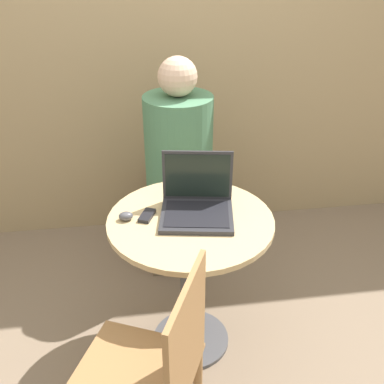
# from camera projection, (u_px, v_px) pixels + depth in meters

# --- Properties ---
(ground_plane) EXTENTS (12.00, 12.00, 0.00)m
(ground_plane) POSITION_uv_depth(u_px,v_px,m) (191.00, 340.00, 2.26)
(ground_plane) COLOR #7F6B56
(back_wall) EXTENTS (7.00, 0.05, 2.60)m
(back_wall) POSITION_uv_depth(u_px,v_px,m) (163.00, 30.00, 2.61)
(back_wall) COLOR tan
(back_wall) RESTS_ON ground_plane
(round_table) EXTENTS (0.71, 0.71, 0.73)m
(round_table) POSITION_uv_depth(u_px,v_px,m) (191.00, 257.00, 2.00)
(round_table) COLOR #4C4C51
(round_table) RESTS_ON ground_plane
(laptop) EXTENTS (0.35, 0.31, 0.25)m
(laptop) POSITION_uv_depth(u_px,v_px,m) (197.00, 203.00, 1.92)
(laptop) COLOR #2D2D33
(laptop) RESTS_ON round_table
(cell_phone) EXTENTS (0.08, 0.11, 0.02)m
(cell_phone) POSITION_uv_depth(u_px,v_px,m) (147.00, 216.00, 1.91)
(cell_phone) COLOR black
(cell_phone) RESTS_ON round_table
(computer_mouse) EXTENTS (0.06, 0.05, 0.04)m
(computer_mouse) POSITION_uv_depth(u_px,v_px,m) (126.00, 216.00, 1.88)
(computer_mouse) COLOR #4C4C51
(computer_mouse) RESTS_ON round_table
(chair_empty) EXTENTS (0.53, 0.53, 0.90)m
(chair_empty) POSITION_uv_depth(u_px,v_px,m) (152.00, 378.00, 1.51)
(chair_empty) COLOR #9E7042
(chair_empty) RESTS_ON ground_plane
(person_seated) EXTENTS (0.37, 0.58, 1.26)m
(person_seated) POSITION_uv_depth(u_px,v_px,m) (178.00, 183.00, 2.61)
(person_seated) COLOR brown
(person_seated) RESTS_ON ground_plane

